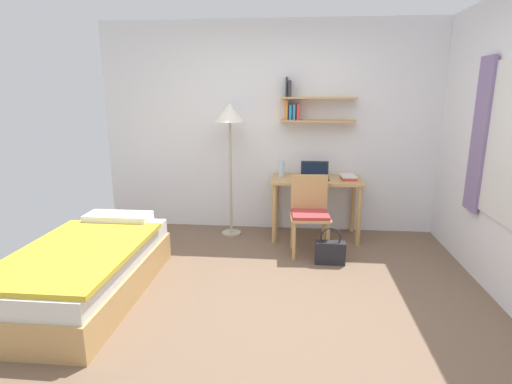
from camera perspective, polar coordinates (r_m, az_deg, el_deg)
ground_plane at (r=3.58m, az=0.90°, el=-15.37°), size 5.28×5.28×0.00m
wall_back at (r=5.16m, az=2.92°, el=8.96°), size 4.40×0.27×2.60m
bed at (r=3.89m, az=-22.76°, el=-10.11°), size 0.95×1.84×0.54m
desk at (r=4.96m, az=8.44°, el=0.37°), size 1.08×0.58×0.74m
desk_chair at (r=4.49m, az=7.57°, el=-2.65°), size 0.45×0.43×0.86m
standing_lamp at (r=4.88m, az=-3.72°, el=10.04°), size 0.38×0.38×1.63m
laptop at (r=4.93m, az=8.25°, el=2.52°), size 0.34×0.21×0.20m
water_bottle at (r=4.98m, az=3.61°, el=3.38°), size 0.07×0.07×0.21m
book_stack at (r=4.95m, az=12.86°, el=2.05°), size 0.19×0.26×0.05m
handbag at (r=4.34m, az=10.39°, el=-8.25°), size 0.31×0.13×0.39m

